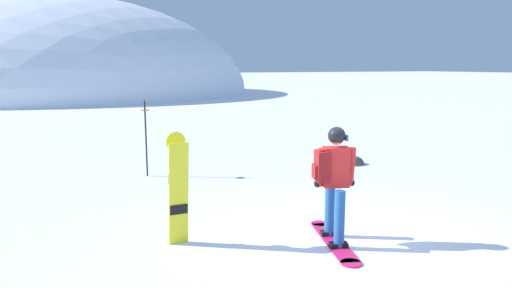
# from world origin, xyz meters

# --- Properties ---
(ground_plane) EXTENTS (300.00, 300.00, 0.00)m
(ground_plane) POSITION_xyz_m (0.00, 0.00, 0.00)
(ground_plane) COLOR white
(ridge_peak_main) EXTENTS (34.89, 31.40, 17.46)m
(ridge_peak_main) POSITION_xyz_m (-2.70, 40.87, 0.00)
(ridge_peak_main) COLOR white
(ridge_peak_main) RESTS_ON ground
(snowboarder_main) EXTENTS (0.74, 1.77, 1.71)m
(snowboarder_main) POSITION_xyz_m (-0.23, 0.16, 0.92)
(snowboarder_main) COLOR #D11E5B
(snowboarder_main) RESTS_ON ground
(spare_snowboard) EXTENTS (0.28, 0.20, 1.65)m
(spare_snowboard) POSITION_xyz_m (-2.29, 1.00, 0.84)
(spare_snowboard) COLOR yellow
(spare_snowboard) RESTS_ON ground
(piste_marker_near) EXTENTS (0.20, 0.20, 1.81)m
(piste_marker_near) POSITION_xyz_m (-1.81, 5.50, 1.04)
(piste_marker_near) COLOR black
(piste_marker_near) RESTS_ON ground
(rock_dark) EXTENTS (0.65, 0.55, 0.45)m
(rock_dark) POSITION_xyz_m (3.37, 4.57, 0.00)
(rock_dark) COLOR #4C4742
(rock_dark) RESTS_ON ground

